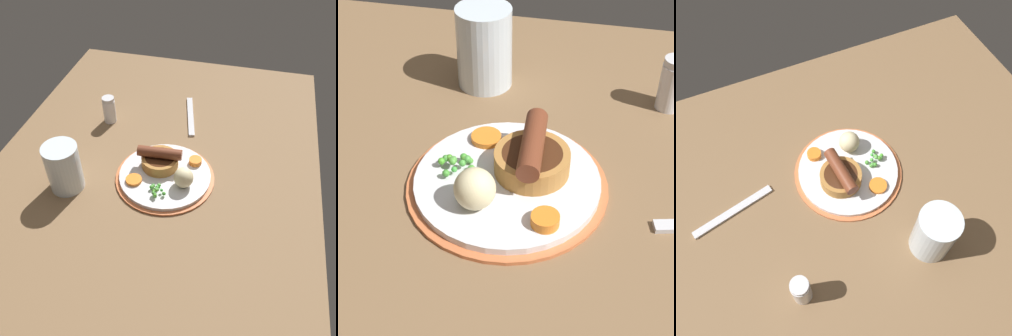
# 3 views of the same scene
# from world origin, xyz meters

# --- Properties ---
(dining_table) EXTENTS (1.10, 0.80, 0.03)m
(dining_table) POSITION_xyz_m (0.00, 0.00, 0.01)
(dining_table) COLOR brown
(dining_table) RESTS_ON ground
(dinner_plate) EXTENTS (0.24, 0.24, 0.01)m
(dinner_plate) POSITION_xyz_m (-0.03, -0.04, 0.04)
(dinner_plate) COLOR #CC6B3D
(dinner_plate) RESTS_ON dining_table
(sausage_pudding) EXTENTS (0.09, 0.11, 0.05)m
(sausage_pudding) POSITION_xyz_m (-0.01, -0.02, 0.06)
(sausage_pudding) COLOR #AD7538
(sausage_pudding) RESTS_ON dinner_plate
(pea_pile) EXTENTS (0.04, 0.04, 0.02)m
(pea_pile) POSITION_xyz_m (-0.10, -0.03, 0.05)
(pea_pile) COLOR green
(pea_pile) RESTS_ON dinner_plate
(potato_chunk_0) EXTENTS (0.06, 0.05, 0.05)m
(potato_chunk_0) POSITION_xyz_m (-0.06, -0.09, 0.07)
(potato_chunk_0) COLOR beige
(potato_chunk_0) RESTS_ON dinner_plate
(carrot_slice_0) EXTENTS (0.04, 0.04, 0.01)m
(carrot_slice_0) POSITION_xyz_m (-0.07, 0.03, 0.05)
(carrot_slice_0) COLOR orange
(carrot_slice_0) RESTS_ON dinner_plate
(carrot_slice_2) EXTENTS (0.04, 0.04, 0.01)m
(carrot_slice_2) POSITION_xyz_m (0.02, -0.10, 0.05)
(carrot_slice_2) COLOR orange
(carrot_slice_2) RESTS_ON dinner_plate
(drinking_glass) EXTENTS (0.08, 0.08, 0.12)m
(drinking_glass) POSITION_xyz_m (-0.11, 0.18, 0.09)
(drinking_glass) COLOR silver
(drinking_glass) RESTS_ON dining_table
(salt_shaker) EXTENTS (0.04, 0.04, 0.08)m
(salt_shaker) POSITION_xyz_m (0.15, 0.17, 0.07)
(salt_shaker) COLOR silver
(salt_shaker) RESTS_ON dining_table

